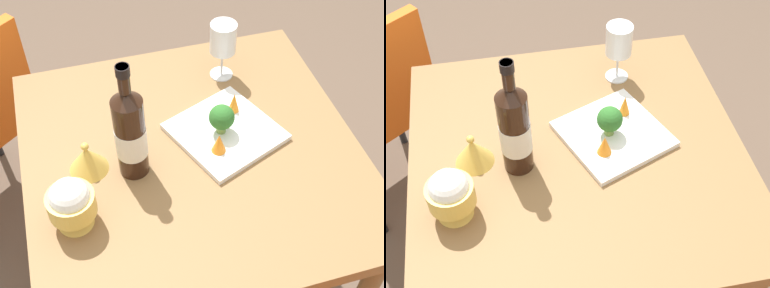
% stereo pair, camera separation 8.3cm
% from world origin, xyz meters
% --- Properties ---
extents(ground_plane, '(8.00, 8.00, 0.00)m').
position_xyz_m(ground_plane, '(0.00, 0.00, 0.00)').
color(ground_plane, brown).
extents(dining_table, '(0.87, 0.87, 0.74)m').
position_xyz_m(dining_table, '(0.00, 0.00, 0.65)').
color(dining_table, olive).
rests_on(dining_table, ground_plane).
extents(wine_bottle, '(0.08, 0.08, 0.33)m').
position_xyz_m(wine_bottle, '(-0.02, 0.16, 0.88)').
color(wine_bottle, black).
rests_on(wine_bottle, dining_table).
extents(wine_glass, '(0.08, 0.08, 0.18)m').
position_xyz_m(wine_glass, '(0.27, -0.17, 0.87)').
color(wine_glass, white).
rests_on(wine_glass, dining_table).
extents(rice_bowl, '(0.11, 0.11, 0.14)m').
position_xyz_m(rice_bowl, '(-0.14, 0.32, 0.82)').
color(rice_bowl, gold).
rests_on(rice_bowl, dining_table).
extents(rice_bowl_lid, '(0.10, 0.10, 0.09)m').
position_xyz_m(rice_bowl_lid, '(0.02, 0.27, 0.78)').
color(rice_bowl_lid, gold).
rests_on(rice_bowl_lid, dining_table).
extents(serving_plate, '(0.33, 0.33, 0.02)m').
position_xyz_m(serving_plate, '(0.04, -0.10, 0.75)').
color(serving_plate, white).
rests_on(serving_plate, dining_table).
extents(broccoli_floret, '(0.07, 0.07, 0.09)m').
position_xyz_m(broccoli_floret, '(0.04, -0.09, 0.81)').
color(broccoli_floret, '#729E4C').
rests_on(broccoli_floret, serving_plate).
extents(carrot_garnish_left, '(0.04, 0.04, 0.06)m').
position_xyz_m(carrot_garnish_left, '(-0.03, -0.06, 0.79)').
color(carrot_garnish_left, orange).
rests_on(carrot_garnish_left, serving_plate).
extents(carrot_garnish_right, '(0.03, 0.03, 0.06)m').
position_xyz_m(carrot_garnish_right, '(0.10, -0.15, 0.79)').
color(carrot_garnish_right, orange).
rests_on(carrot_garnish_right, serving_plate).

